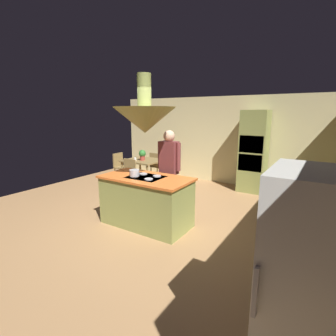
# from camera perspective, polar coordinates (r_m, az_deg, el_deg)

# --- Properties ---
(ground) EXTENTS (8.16, 8.16, 0.00)m
(ground) POSITION_cam_1_polar(r_m,az_deg,el_deg) (5.13, -3.41, -11.67)
(ground) COLOR #AD7F51
(wall_back) EXTENTS (6.80, 0.10, 2.55)m
(wall_back) POSITION_cam_1_polar(r_m,az_deg,el_deg) (7.79, 11.57, 6.09)
(wall_back) COLOR beige
(wall_back) RESTS_ON ground
(kitchen_island) EXTENTS (1.69, 0.88, 0.95)m
(kitchen_island) POSITION_cam_1_polar(r_m,az_deg,el_deg) (4.81, -4.89, -7.34)
(kitchen_island) COLOR #8C934C
(kitchen_island) RESTS_ON ground
(counter_run_right) EXTENTS (0.73, 2.40, 0.93)m
(counter_run_right) POSITION_cam_1_polar(r_m,az_deg,el_deg) (4.67, 31.74, -9.73)
(counter_run_right) COLOR #8C934C
(counter_run_right) RESTS_ON ground
(oven_tower) EXTENTS (0.66, 0.62, 2.15)m
(oven_tower) POSITION_cam_1_polar(r_m,az_deg,el_deg) (7.10, 18.61, 3.50)
(oven_tower) COLOR #8C934C
(oven_tower) RESTS_ON ground
(refrigerator) EXTENTS (0.72, 0.74, 1.71)m
(refrigerator) POSITION_cam_1_polar(r_m,az_deg,el_deg) (2.25, 30.15, -22.49)
(refrigerator) COLOR silver
(refrigerator) RESTS_ON ground
(dining_table) EXTENTS (1.02, 0.94, 0.76)m
(dining_table) POSITION_cam_1_polar(r_m,az_deg,el_deg) (7.37, -5.56, 1.10)
(dining_table) COLOR olive
(dining_table) RESTS_ON ground
(person_at_island) EXTENTS (0.53, 0.23, 1.74)m
(person_at_island) POSITION_cam_1_polar(r_m,az_deg,el_deg) (5.19, 0.23, 0.35)
(person_at_island) COLOR tan
(person_at_island) RESTS_ON ground
(range_hood) EXTENTS (1.10, 1.10, 1.00)m
(range_hood) POSITION_cam_1_polar(r_m,az_deg,el_deg) (4.53, -5.25, 11.01)
(range_hood) COLOR #8C934C
(pendant_light_over_table) EXTENTS (0.32, 0.32, 0.82)m
(pendant_light_over_table) POSITION_cam_1_polar(r_m,az_deg,el_deg) (7.23, -5.76, 10.48)
(pendant_light_over_table) COLOR #E0B266
(chair_facing_island) EXTENTS (0.40, 0.40, 0.87)m
(chair_facing_island) POSITION_cam_1_polar(r_m,az_deg,el_deg) (6.88, -9.08, -1.13)
(chair_facing_island) COLOR olive
(chair_facing_island) RESTS_ON ground
(chair_by_back_wall) EXTENTS (0.40, 0.40, 0.87)m
(chair_by_back_wall) POSITION_cam_1_polar(r_m,az_deg,el_deg) (7.94, -2.46, 0.81)
(chair_by_back_wall) COLOR olive
(chair_by_back_wall) RESTS_ON ground
(chair_at_corner) EXTENTS (0.40, 0.40, 0.87)m
(chair_at_corner) POSITION_cam_1_polar(r_m,az_deg,el_deg) (7.97, -10.59, 0.65)
(chair_at_corner) COLOR olive
(chair_at_corner) RESTS_ON ground
(potted_plant_on_table) EXTENTS (0.20, 0.20, 0.30)m
(potted_plant_on_table) POSITION_cam_1_polar(r_m,az_deg,el_deg) (7.23, -5.78, 3.04)
(potted_plant_on_table) COLOR #99382D
(potted_plant_on_table) RESTS_ON dining_table
(cup_on_table) EXTENTS (0.07, 0.07, 0.09)m
(cup_on_table) POSITION_cam_1_polar(r_m,az_deg,el_deg) (7.22, -7.39, 2.00)
(cup_on_table) COLOR white
(cup_on_table) RESTS_ON dining_table
(canister_flour) EXTENTS (0.13, 0.13, 0.16)m
(canister_flour) POSITION_cam_1_polar(r_m,az_deg,el_deg) (3.94, 32.37, -5.37)
(canister_flour) COLOR #E0B78C
(canister_flour) RESTS_ON counter_run_right
(canister_sugar) EXTENTS (0.13, 0.13, 0.19)m
(canister_sugar) POSITION_cam_1_polar(r_m,az_deg,el_deg) (4.11, 32.42, -4.51)
(canister_sugar) COLOR silver
(canister_sugar) RESTS_ON counter_run_right
(canister_tea) EXTENTS (0.13, 0.13, 0.18)m
(canister_tea) POSITION_cam_1_polar(r_m,az_deg,el_deg) (4.29, 32.44, -3.98)
(canister_tea) COLOR #E0B78C
(canister_tea) RESTS_ON counter_run_right
(microwave_on_counter) EXTENTS (0.46, 0.36, 0.28)m
(microwave_on_counter) POSITION_cam_1_polar(r_m,az_deg,el_deg) (5.19, 32.61, -0.88)
(microwave_on_counter) COLOR #232326
(microwave_on_counter) RESTS_ON counter_run_right
(cooking_pot_on_cooktop) EXTENTS (0.18, 0.18, 0.12)m
(cooking_pot_on_cooktop) POSITION_cam_1_polar(r_m,az_deg,el_deg) (4.65, -7.55, -1.11)
(cooking_pot_on_cooktop) COLOR #B2B2B7
(cooking_pot_on_cooktop) RESTS_ON kitchen_island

